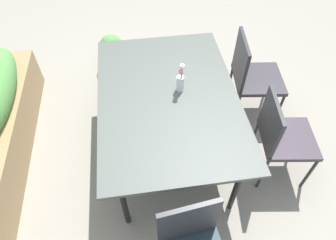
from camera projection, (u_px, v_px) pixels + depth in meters
ground_plane at (168, 154)px, 3.07m from camera, size 12.00×12.00×0.00m
dining_table at (168, 100)px, 2.57m from camera, size 1.72×1.18×0.76m
chair_near_right at (252, 74)px, 3.04m from camera, size 0.54×0.54×0.95m
chair_near_left at (281, 135)px, 2.56m from camera, size 0.51×0.51×0.91m
flower_vase at (180, 80)px, 2.50m from camera, size 0.07×0.06×0.29m
potted_plant at (112, 52)px, 3.77m from camera, size 0.29×0.29×0.46m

